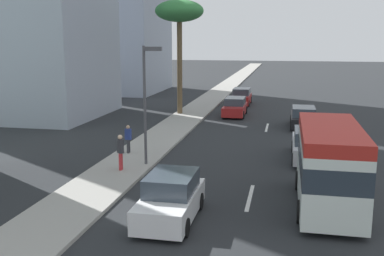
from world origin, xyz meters
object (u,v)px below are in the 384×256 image
car_sixth (235,107)px  pedestrian_mid_block (128,138)px  car_fourth (309,145)px  palm_tree (179,14)px  car_third (241,97)px  car_lead (303,118)px  pedestrian_near_lamp (120,150)px  car_fifth (171,199)px  street_lamp (147,91)px  minibus_second (329,163)px

car_sixth → pedestrian_mid_block: (-14.52, 4.31, 0.27)m
car_fourth → palm_tree: size_ratio=0.51×
car_third → pedestrian_mid_block: bearing=-11.2°
car_lead → pedestrian_near_lamp: bearing=146.5°
car_fourth → car_fifth: car_fifth is taller
car_fourth → street_lamp: (-3.17, 8.06, 3.09)m
palm_tree → minibus_second: bearing=-152.1°
palm_tree → car_fourth: bearing=-141.4°
car_third → car_fifth: size_ratio=1.04×
pedestrian_mid_block → car_third: bearing=81.8°
minibus_second → car_fifth: 6.20m
car_lead → car_third: size_ratio=1.06×
minibus_second → car_lead: bearing=1.5°
street_lamp → car_fifth: bearing=-156.2°
car_third → street_lamp: street_lamp is taller
car_lead → palm_tree: size_ratio=0.48×
minibus_second → palm_tree: bearing=27.9°
minibus_second → street_lamp: (3.98, 8.45, 2.14)m
car_fourth → car_sixth: bearing=22.4°
car_fourth → pedestrian_mid_block: pedestrian_mid_block is taller
car_lead → pedestrian_near_lamp: size_ratio=2.58×
car_lead → palm_tree: 13.20m
car_third → car_lead: bearing=27.2°
car_fifth → pedestrian_mid_block: bearing=-151.4°
car_sixth → car_third: bearing=-178.9°
car_lead → car_sixth: car_lead is taller
car_fourth → palm_tree: bearing=38.6°
car_fourth → pedestrian_near_lamp: bearing=116.2°
car_fourth → car_fifth: size_ratio=1.18×
minibus_second → car_fourth: 7.23m
car_fourth → car_sixth: (13.34, 5.51, -0.06)m
car_sixth → palm_tree: palm_tree is taller
car_third → street_lamp: size_ratio=0.71×
car_fifth → street_lamp: street_lamp is taller
pedestrian_mid_block → street_lamp: street_lamp is taller
car_third → car_fourth: 20.82m
pedestrian_near_lamp → pedestrian_mid_block: bearing=144.9°
car_third → pedestrian_near_lamp: bearing=-7.9°
car_sixth → car_fifth: bearing=0.7°
pedestrian_near_lamp → street_lamp: 3.20m
minibus_second → pedestrian_mid_block: (5.97, 10.22, -0.74)m
car_third → street_lamp: bearing=-6.0°
pedestrian_mid_block → car_fourth: bearing=9.8°
car_third → pedestrian_near_lamp: 24.73m
car_fifth → pedestrian_near_lamp: pedestrian_near_lamp is taller
pedestrian_mid_block → minibus_second: bearing=-27.4°
car_lead → car_third: car_third is taller
car_fifth → pedestrian_mid_block: (8.44, 4.60, 0.21)m
car_third → pedestrian_mid_block: pedestrian_mid_block is taller
car_fifth → car_lead: bearing=164.6°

